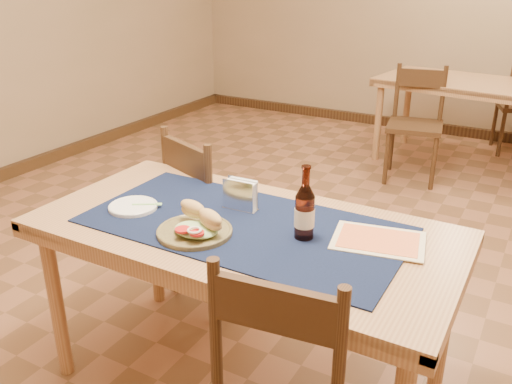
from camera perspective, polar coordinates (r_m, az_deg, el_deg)
The scene contains 13 objects.
room at distance 2.56m, azimuth 8.08°, elevation 16.86°, with size 6.04×7.04×2.84m.
main_table at distance 2.08m, azimuth -1.36°, elevation -5.58°, with size 1.60×0.80×0.75m.
placemat at distance 2.04m, azimuth -1.39°, elevation -3.47°, with size 1.20×0.60×0.01m, color #0F173A.
baseboard at distance 3.01m, azimuth 6.66°, elevation -9.63°, with size 6.00×7.00×0.10m.
back_table at distance 5.03m, azimuth 22.32°, elevation 9.76°, with size 1.72×1.02×0.75m.
chair_main_far at distance 2.76m, azimuth -4.42°, elevation -2.38°, with size 0.56×0.56×0.93m.
chair_back_near at distance 4.62m, azimuth 16.44°, elevation 7.06°, with size 0.49×0.49×0.92m.
sandwich_plate at distance 1.96m, azimuth -6.29°, elevation -3.69°, with size 0.27×0.27×0.10m.
side_plate at distance 2.22m, azimuth -12.81°, elevation -1.46°, with size 0.19×0.19×0.02m.
fork at distance 2.21m, azimuth -11.16°, elevation -1.27°, with size 0.11×0.07×0.00m.
beer_bottle at distance 1.90m, azimuth 5.14°, elevation -2.08°, with size 0.07×0.07×0.27m.
napkin_holder at distance 2.14m, azimuth -1.66°, elevation -0.37°, with size 0.14×0.06×0.13m.
menu_card at distance 1.96m, azimuth 12.76°, elevation -4.98°, with size 0.36×0.29×0.01m.
Camera 1 is at (0.94, -2.37, 1.65)m, focal length 38.00 mm.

